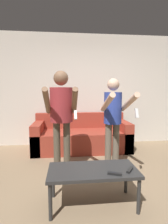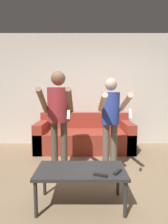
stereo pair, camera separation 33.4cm
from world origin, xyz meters
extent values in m
plane|color=#937A5B|center=(0.00, 0.00, 0.00)|extent=(14.00, 14.00, 0.00)
cube|color=silver|center=(0.00, 2.20, 1.35)|extent=(6.40, 0.06, 2.70)
cube|color=#9E3828|center=(-0.22, 1.69, 0.22)|extent=(2.12, 0.89, 0.44)
cube|color=#9E3828|center=(-0.22, 2.05, 0.62)|extent=(2.12, 0.16, 0.37)
cube|color=#9E3828|center=(-1.18, 1.69, 0.32)|extent=(0.20, 0.89, 0.64)
cube|color=#9E3828|center=(0.74, 1.69, 0.32)|extent=(0.20, 0.89, 0.64)
cylinder|color=brown|center=(-0.72, 0.61, 0.42)|extent=(0.11, 0.11, 0.84)
cylinder|color=brown|center=(-0.56, 0.61, 0.42)|extent=(0.11, 0.11, 0.84)
cylinder|color=#9E2D33|center=(-0.64, 0.61, 1.11)|extent=(0.36, 0.36, 0.54)
sphere|color=brown|center=(-0.64, 0.61, 1.52)|extent=(0.23, 0.23, 0.23)
cylinder|color=brown|center=(-0.83, 0.38, 1.18)|extent=(0.08, 0.51, 0.41)
cylinder|color=brown|center=(-0.44, 0.38, 1.18)|extent=(0.08, 0.51, 0.41)
cube|color=white|center=(-0.44, 0.15, 1.01)|extent=(0.04, 0.10, 0.12)
cylinder|color=#6B6051|center=(0.13, 0.61, 0.40)|extent=(0.11, 0.11, 0.80)
cylinder|color=#6B6051|center=(0.26, 0.61, 0.40)|extent=(0.11, 0.11, 0.80)
cylinder|color=#2D429E|center=(0.20, 0.61, 1.05)|extent=(0.29, 0.29, 0.51)
sphere|color=beige|center=(0.20, 0.61, 1.43)|extent=(0.20, 0.20, 0.20)
cylinder|color=beige|center=(0.03, 0.32, 1.16)|extent=(0.08, 0.61, 0.32)
cylinder|color=beige|center=(0.36, 0.32, 1.16)|extent=(0.08, 0.61, 0.32)
cube|color=white|center=(0.36, 0.03, 1.04)|extent=(0.04, 0.08, 0.13)
cube|color=#2D2D2D|center=(-0.27, -0.27, 0.42)|extent=(1.02, 0.48, 0.04)
cylinder|color=#2D2D2D|center=(-0.73, -0.47, 0.20)|extent=(0.04, 0.04, 0.40)
cylinder|color=#2D2D2D|center=(0.20, -0.47, 0.20)|extent=(0.04, 0.04, 0.40)
cylinder|color=#2D2D2D|center=(-0.73, -0.07, 0.20)|extent=(0.04, 0.04, 0.40)
cylinder|color=#2D2D2D|center=(0.20, -0.07, 0.20)|extent=(0.04, 0.04, 0.40)
cube|color=black|center=(-0.06, -0.44, 0.45)|extent=(0.15, 0.09, 0.02)
cube|color=black|center=(0.14, -0.36, 0.45)|extent=(0.12, 0.14, 0.02)
camera|label=1|loc=(-0.56, -2.16, 1.32)|focal=28.00mm
camera|label=2|loc=(-0.23, -2.18, 1.32)|focal=28.00mm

